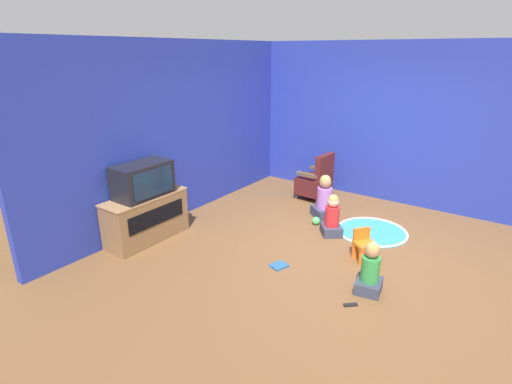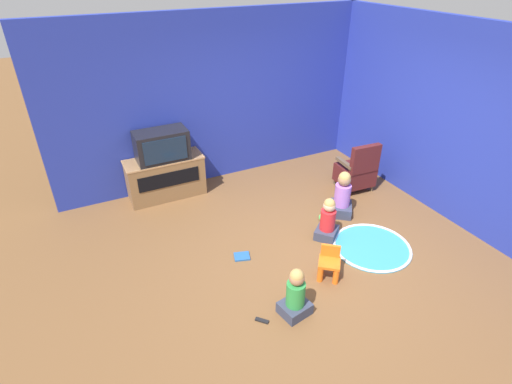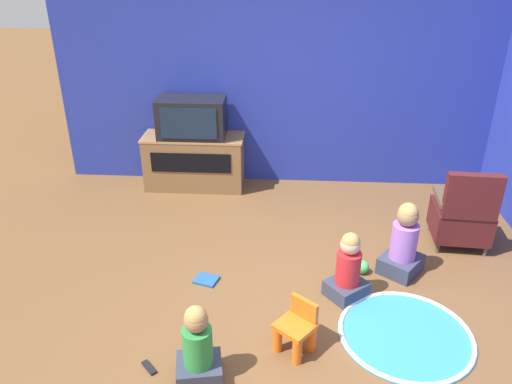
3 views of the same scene
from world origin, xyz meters
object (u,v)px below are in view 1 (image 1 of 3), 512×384
tv_cabinet (146,217)px  television (143,180)px  black_armchair (316,181)px  yellow_kid_chair (364,247)px  child_watching_right (370,270)px  book (279,266)px  child_watching_center (324,199)px  child_watching_left (332,217)px  toy_ball (316,221)px  remote_control (351,305)px

tv_cabinet → television: (0.00, -0.01, 0.55)m
tv_cabinet → black_armchair: 3.12m
black_armchair → yellow_kid_chair: size_ratio=2.10×
child_watching_right → book: child_watching_right is taller
television → child_watching_center: television is taller
yellow_kid_chair → child_watching_center: child_watching_center is taller
child_watching_left → child_watching_right: bearing=-177.3°
tv_cabinet → toy_ball: tv_cabinet is taller
child_watching_center → book: child_watching_center is taller
television → child_watching_center: bearing=-37.4°
tv_cabinet → child_watching_left: tv_cabinet is taller
tv_cabinet → toy_ball: bearing=-43.3°
remote_control → television: bearing=-39.1°
tv_cabinet → child_watching_center: 2.79m
tv_cabinet → remote_control: bearing=-86.5°
toy_ball → remote_control: bearing=-142.7°
television → toy_ball: 2.67m
television → book: bearing=-77.5°
yellow_kid_chair → child_watching_center: (0.98, 1.06, 0.13)m
child_watching_center → book: size_ratio=2.96×
tv_cabinet → book: size_ratio=5.06×
television → yellow_kid_chair: (1.23, -2.74, -0.72)m
child_watching_center → toy_ball: size_ratio=5.67×
television → black_armchair: television is taller
black_armchair → yellow_kid_chair: 2.27m
yellow_kid_chair → remote_control: (-1.05, -0.27, -0.17)m
child_watching_right → toy_ball: (1.30, 1.33, -0.20)m
remote_control → black_armchair: bearing=-98.5°
child_watching_right → remote_control: size_ratio=4.39×
remote_control → yellow_kid_chair: bearing=-118.3°
tv_cabinet → child_watching_left: 2.68m
child_watching_left → yellow_kid_chair: bearing=-162.3°
child_watching_right → remote_control: (-0.38, 0.05, -0.26)m
television → child_watching_center: (2.21, -1.69, -0.59)m
child_watching_left → remote_control: (-1.49, -0.93, -0.26)m
tv_cabinet → remote_control: 3.04m
child_watching_center → child_watching_right: (-1.65, -1.38, -0.04)m
yellow_kid_chair → child_watching_right: 0.75m
black_armchair → toy_ball: size_ratio=6.83×
yellow_kid_chair → toy_ball: bearing=96.9°
child_watching_left → toy_ball: (0.18, 0.34, -0.21)m
child_watching_left → remote_control: size_ratio=4.44×
yellow_kid_chair → black_armchair: bearing=82.0°
tv_cabinet → television: television is taller
television → child_watching_left: (1.67, -2.08, -0.63)m
remote_control → toy_ball: bearing=-95.2°
television → child_watching_left: television is taller
child_watching_center → remote_control: size_ratio=5.07×
yellow_kid_chair → child_watching_left: bearing=95.1°
black_armchair → child_watching_left: 1.50m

